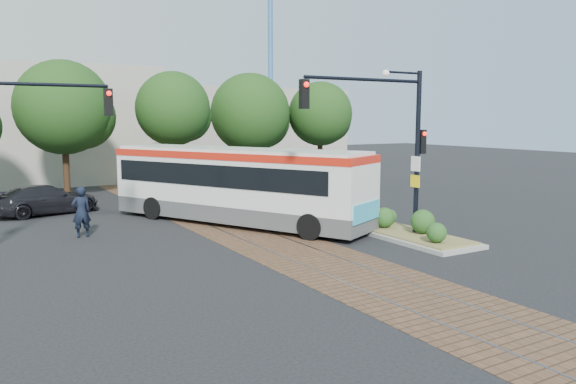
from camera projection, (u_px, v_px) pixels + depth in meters
name	position (u px, v px, depth m)	size (l,w,h in m)	color
ground	(289.00, 249.00, 19.45)	(120.00, 120.00, 0.00)	black
trackbed	(239.00, 229.00, 22.86)	(3.60, 40.00, 0.02)	brown
tree_row	(166.00, 112.00, 33.44)	(26.40, 5.60, 7.67)	#382314
warehouses	(93.00, 127.00, 43.22)	(40.00, 13.00, 8.00)	#ADA899
crane	(270.00, 54.00, 56.11)	(8.00, 0.50, 18.00)	#3F72B2
city_bus	(236.00, 182.00, 23.88)	(7.73, 11.87, 3.22)	#48484B
traffic_island	(411.00, 230.00, 21.07)	(2.20, 5.20, 1.13)	gray
signal_pole_main	(393.00, 128.00, 20.16)	(5.49, 0.46, 6.00)	black
signal_pole_left	(4.00, 138.00, 18.13)	(4.99, 0.34, 6.00)	black
officer	(81.00, 212.00, 21.17)	(0.71, 0.47, 1.95)	black
parked_car	(46.00, 199.00, 26.32)	(1.95, 4.81, 1.40)	black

